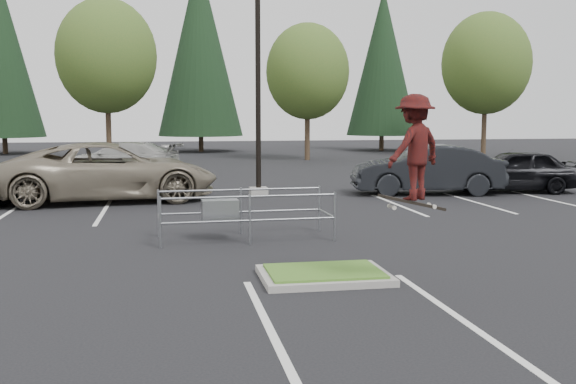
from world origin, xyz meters
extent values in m
plane|color=black|center=(0.00, 0.00, 0.00)|extent=(120.00, 120.00, 0.00)
cube|color=#9C9891|center=(0.00, 0.00, 0.06)|extent=(2.20, 1.60, 0.12)
cube|color=#356820|center=(0.00, 0.00, 0.13)|extent=(1.95, 1.35, 0.05)
cube|color=silver|center=(-4.50, 9.00, 0.00)|extent=(0.12, 5.20, 0.01)
cube|color=silver|center=(-7.20, 9.00, 0.00)|extent=(0.12, 5.20, 0.01)
cube|color=silver|center=(4.50, 9.00, 0.00)|extent=(0.12, 5.20, 0.01)
cube|color=silver|center=(7.20, 9.00, 0.00)|extent=(0.12, 5.20, 0.01)
cube|color=silver|center=(9.90, 9.00, 0.00)|extent=(0.12, 5.20, 0.01)
cube|color=silver|center=(-1.35, -3.00, 0.00)|extent=(0.12, 6.00, 0.01)
cube|color=silver|center=(1.35, -3.00, 0.00)|extent=(0.12, 6.00, 0.01)
cube|color=#9C9891|center=(0.50, 12.00, 0.15)|extent=(0.60, 0.60, 0.30)
cylinder|color=black|center=(0.50, 12.00, 5.00)|extent=(0.18, 0.18, 10.00)
cylinder|color=#38281C|center=(-6.00, 30.50, 1.75)|extent=(0.32, 0.32, 3.50)
ellipsoid|color=#325E22|center=(-6.00, 30.50, 6.26)|extent=(5.89, 5.89, 6.77)
sphere|color=#325E22|center=(-5.40, 30.20, 5.52)|extent=(3.68, 3.68, 3.68)
sphere|color=#325E22|center=(-6.50, 30.90, 5.70)|extent=(4.05, 4.05, 4.05)
cylinder|color=#38281C|center=(6.00, 29.80, 1.52)|extent=(0.32, 0.32, 3.04)
ellipsoid|color=#325E22|center=(6.00, 29.80, 5.44)|extent=(5.12, 5.12, 5.89)
sphere|color=#325E22|center=(6.60, 29.50, 4.80)|extent=(3.20, 3.20, 3.20)
sphere|color=#325E22|center=(5.50, 30.20, 4.96)|extent=(3.52, 3.52, 3.52)
cylinder|color=#38281C|center=(18.00, 30.30, 1.71)|extent=(0.32, 0.32, 3.42)
ellipsoid|color=#325E22|center=(18.00, 30.30, 6.12)|extent=(5.76, 5.76, 6.62)
sphere|color=#325E22|center=(18.60, 30.00, 5.40)|extent=(3.60, 3.60, 3.60)
sphere|color=#325E22|center=(17.50, 30.70, 5.58)|extent=(3.96, 3.96, 3.96)
cylinder|color=#38281C|center=(-14.00, 40.00, 0.60)|extent=(0.36, 0.36, 1.20)
cone|color=black|center=(-14.00, 40.00, 7.10)|extent=(5.72, 5.72, 11.80)
cylinder|color=#38281C|center=(0.00, 40.50, 0.60)|extent=(0.36, 0.36, 1.20)
cone|color=black|center=(0.00, 40.50, 7.85)|extent=(6.38, 6.38, 13.30)
cylinder|color=#38281C|center=(14.00, 39.50, 0.60)|extent=(0.36, 0.36, 1.20)
cone|color=black|center=(14.00, 39.50, 6.85)|extent=(5.50, 5.50, 11.30)
cylinder|color=gray|center=(-2.81, 3.26, 0.55)|extent=(0.06, 0.06, 1.11)
cylinder|color=gray|center=(-2.86, 4.61, 0.55)|extent=(0.06, 0.06, 1.11)
cylinder|color=gray|center=(-0.88, 3.32, 0.55)|extent=(0.06, 0.06, 1.11)
cylinder|color=gray|center=(-0.93, 4.68, 0.55)|extent=(0.06, 0.06, 1.11)
cylinder|color=gray|center=(1.05, 3.39, 0.55)|extent=(0.06, 0.06, 1.11)
cylinder|color=gray|center=(1.00, 4.74, 0.55)|extent=(0.06, 0.06, 1.11)
cylinder|color=gray|center=(-0.88, 3.32, 0.53)|extent=(3.86, 0.18, 0.05)
cylinder|color=gray|center=(-0.88, 3.32, 1.06)|extent=(3.86, 0.18, 0.05)
cylinder|color=gray|center=(-0.93, 4.68, 0.53)|extent=(3.86, 0.18, 0.05)
cylinder|color=gray|center=(-0.93, 4.68, 1.06)|extent=(3.86, 0.18, 0.05)
cube|color=gray|center=(-1.49, 3.98, 0.69)|extent=(0.84, 0.53, 0.46)
cube|color=black|center=(1.20, -1.00, 1.44)|extent=(1.10, 0.41, 0.29)
cylinder|color=beige|center=(0.86, -1.11, 1.38)|extent=(0.07, 0.04, 0.07)
cylinder|color=beige|center=(0.86, -0.89, 1.38)|extent=(0.07, 0.04, 0.07)
cylinder|color=beige|center=(1.54, -1.11, 1.38)|extent=(0.07, 0.04, 0.07)
cylinder|color=beige|center=(1.54, -0.89, 1.38)|extent=(0.07, 0.04, 0.07)
imported|color=maroon|center=(1.20, -1.00, 2.33)|extent=(1.25, 1.07, 1.68)
imported|color=gray|center=(-4.50, 11.50, 0.97)|extent=(7.28, 4.00, 1.93)
imported|color=black|center=(6.50, 11.50, 0.87)|extent=(5.51, 2.64, 1.74)
imported|color=black|center=(9.88, 11.50, 0.79)|extent=(4.88, 2.65, 1.57)
imported|color=#B2B2AD|center=(-4.58, 20.73, 0.79)|extent=(5.85, 4.05, 1.57)
camera|label=1|loc=(-2.67, -11.15, 2.86)|focal=42.00mm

